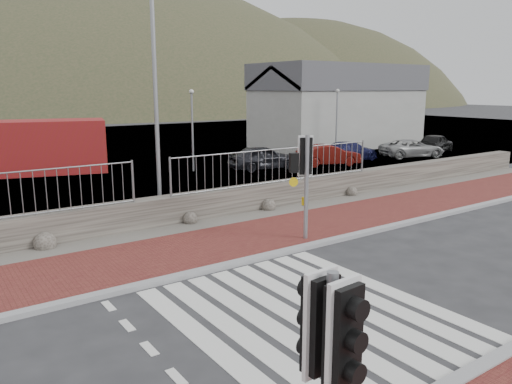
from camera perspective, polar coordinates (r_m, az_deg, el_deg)
ground at (r=9.81m, az=5.94°, el=-13.65°), size 220.00×220.00×0.00m
sidewalk_far at (r=13.27m, az=-6.94°, el=-6.57°), size 40.00×3.00×0.08m
kerb_far at (r=12.03m, az=-3.53°, el=-8.42°), size 40.00×0.25×0.12m
zebra_crossing at (r=9.81m, az=5.94°, el=-13.62°), size 4.62×5.60×0.01m
gravel_strip at (r=14.99m, az=-10.57°, el=-4.55°), size 40.00×1.50×0.06m
stone_wall at (r=15.59m, az=-11.85°, el=-2.37°), size 40.00×0.60×0.90m
railing at (r=15.18m, az=-11.85°, el=2.53°), size 18.07×0.07×1.22m
quay at (r=35.29m, az=-25.23°, el=3.89°), size 120.00×40.00×0.50m
harbor_building at (r=37.08m, az=9.39°, el=9.74°), size 12.20×6.20×5.80m
hills_backdrop at (r=99.21m, az=-26.38°, el=-5.35°), size 254.00×90.00×100.00m
traffic_signal_near at (r=4.66m, az=8.48°, el=-17.66°), size 0.40×0.26×2.68m
traffic_signal_far at (r=13.62m, az=5.67°, el=3.07°), size 0.73×0.45×2.97m
streetlight at (r=16.21m, az=-11.14°, el=11.90°), size 1.52×0.79×7.62m
shipping_container at (r=27.21m, az=-23.51°, el=4.76°), size 6.73×4.12×2.61m
car_a at (r=26.04m, az=0.84°, el=3.95°), size 3.87×2.05×1.25m
car_b at (r=27.69m, az=8.30°, el=4.20°), size 3.69×2.27×1.15m
car_c at (r=29.50m, az=10.57°, el=4.59°), size 4.08×1.94×1.15m
car_d at (r=32.08m, az=17.41°, el=4.77°), size 4.32×3.00×1.10m
car_e at (r=34.91m, az=19.81°, el=5.28°), size 3.94×2.50×1.25m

